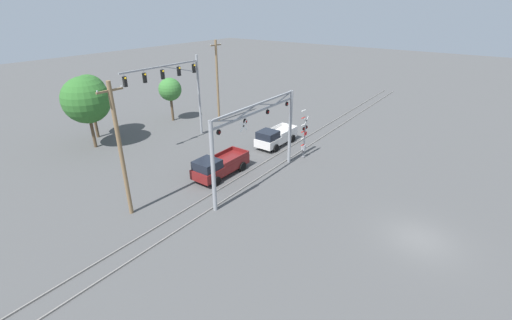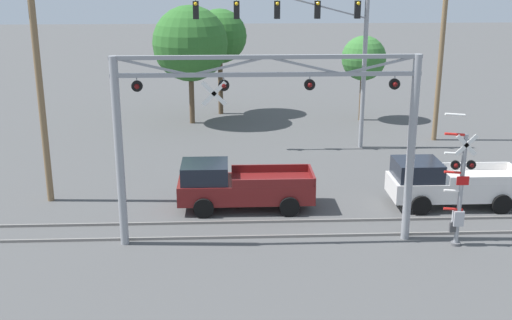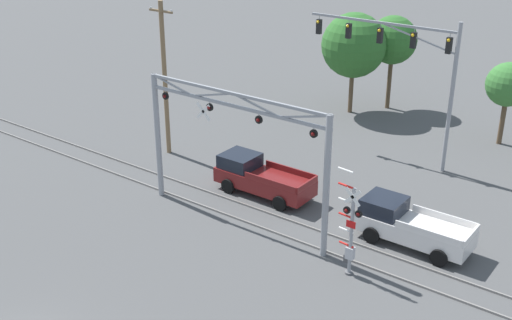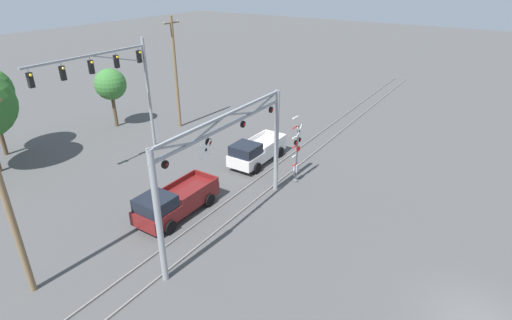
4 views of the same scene
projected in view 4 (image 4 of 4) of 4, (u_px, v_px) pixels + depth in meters
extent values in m
cube|color=gray|center=(226.00, 224.00, 23.13)|extent=(80.00, 0.08, 0.10)
cube|color=gray|center=(207.00, 216.00, 23.84)|extent=(80.00, 0.08, 0.10)
cylinder|color=gray|center=(158.00, 219.00, 17.64)|extent=(0.30, 0.30, 6.83)
cylinder|color=gray|center=(276.00, 142.00, 25.43)|extent=(0.30, 0.30, 6.83)
cube|color=gray|center=(226.00, 126.00, 20.34)|extent=(10.61, 0.14, 0.14)
cube|color=gray|center=(226.00, 115.00, 20.08)|extent=(10.61, 0.14, 0.14)
cube|color=gray|center=(173.00, 146.00, 17.29)|extent=(2.60, 0.08, 0.67)
cube|color=gray|center=(210.00, 128.00, 19.24)|extent=(2.60, 0.08, 0.67)
cube|color=gray|center=(241.00, 114.00, 21.19)|extent=(2.60, 0.08, 0.67)
cube|color=gray|center=(266.00, 101.00, 23.13)|extent=(2.60, 0.08, 0.67)
cylinder|color=black|center=(165.00, 164.00, 17.17)|extent=(0.38, 0.10, 0.38)
sphere|color=#590C0C|center=(166.00, 165.00, 17.14)|extent=(0.18, 0.18, 0.18)
cylinder|color=gray|center=(165.00, 159.00, 17.07)|extent=(0.04, 0.04, 0.10)
cylinder|color=black|center=(208.00, 142.00, 19.39)|extent=(0.38, 0.10, 0.38)
sphere|color=#590C0C|center=(210.00, 142.00, 19.35)|extent=(0.18, 0.18, 0.18)
cylinder|color=gray|center=(208.00, 137.00, 19.29)|extent=(0.04, 0.04, 0.10)
cylinder|color=black|center=(243.00, 124.00, 21.61)|extent=(0.38, 0.10, 0.38)
sphere|color=#590C0C|center=(244.00, 124.00, 21.57)|extent=(0.18, 0.18, 0.18)
cylinder|color=gray|center=(243.00, 120.00, 21.50)|extent=(0.04, 0.04, 0.10)
cylinder|color=black|center=(271.00, 110.00, 23.83)|extent=(0.38, 0.10, 0.38)
sphere|color=#590C0C|center=(272.00, 110.00, 23.79)|extent=(0.18, 0.18, 0.18)
cylinder|color=gray|center=(271.00, 106.00, 23.72)|extent=(0.04, 0.04, 0.10)
cube|color=white|center=(206.00, 150.00, 19.20)|extent=(0.88, 0.03, 0.88)
cube|color=white|center=(206.00, 150.00, 19.20)|extent=(0.88, 0.03, 0.88)
cylinder|color=black|center=(206.00, 150.00, 19.19)|extent=(0.04, 0.04, 0.02)
cylinder|color=gray|center=(297.00, 154.00, 26.97)|extent=(0.16, 0.16, 4.14)
cylinder|color=#59595B|center=(296.00, 181.00, 27.85)|extent=(0.35, 0.35, 0.10)
cube|color=white|center=(299.00, 131.00, 26.17)|extent=(0.78, 0.03, 0.78)
cube|color=white|center=(299.00, 131.00, 26.17)|extent=(0.78, 0.03, 0.78)
cylinder|color=black|center=(300.00, 131.00, 26.16)|extent=(0.04, 0.04, 0.02)
cylinder|color=black|center=(295.00, 143.00, 26.34)|extent=(0.32, 0.09, 0.32)
sphere|color=#590C0C|center=(296.00, 143.00, 26.31)|extent=(0.16, 0.16, 0.16)
cylinder|color=black|center=(299.00, 140.00, 26.76)|extent=(0.32, 0.09, 0.32)
sphere|color=#590C0C|center=(300.00, 140.00, 26.73)|extent=(0.16, 0.16, 0.16)
cube|color=gray|center=(297.00, 141.00, 26.55)|extent=(0.64, 0.06, 0.06)
cube|color=red|center=(298.00, 149.00, 26.74)|extent=(0.44, 0.02, 0.32)
cube|color=#B2B2B7|center=(296.00, 168.00, 27.42)|extent=(0.36, 0.28, 0.56)
cylinder|color=red|center=(295.00, 164.00, 27.11)|extent=(0.70, 0.09, 0.14)
cylinder|color=white|center=(295.00, 156.00, 26.77)|extent=(0.70, 0.09, 0.14)
cylinder|color=red|center=(295.00, 146.00, 26.44)|extent=(0.70, 0.09, 0.14)
cylinder|color=white|center=(295.00, 137.00, 26.10)|extent=(0.70, 0.09, 0.14)
cylinder|color=red|center=(295.00, 127.00, 25.76)|extent=(0.70, 0.09, 0.14)
cylinder|color=white|center=(295.00, 117.00, 25.42)|extent=(0.70, 0.09, 0.14)
cube|color=#3F3F42|center=(295.00, 173.00, 27.45)|extent=(0.24, 0.12, 0.36)
cylinder|color=gray|center=(149.00, 94.00, 31.63)|extent=(0.24, 0.24, 8.81)
cube|color=gray|center=(89.00, 56.00, 26.43)|extent=(9.39, 0.14, 0.14)
cube|color=gray|center=(119.00, 59.00, 28.47)|extent=(4.71, 0.08, 1.28)
cylinder|color=gray|center=(28.00, 70.00, 23.33)|extent=(0.04, 0.04, 0.30)
cube|color=black|center=(30.00, 80.00, 23.59)|extent=(0.30, 0.26, 0.90)
sphere|color=yellow|center=(31.00, 75.00, 23.37)|extent=(0.18, 0.18, 0.18)
cylinder|color=gray|center=(61.00, 64.00, 24.92)|extent=(0.04, 0.04, 0.30)
cube|color=black|center=(63.00, 73.00, 25.18)|extent=(0.30, 0.26, 0.90)
sphere|color=yellow|center=(63.00, 68.00, 24.96)|extent=(0.18, 0.18, 0.18)
cylinder|color=gray|center=(90.00, 58.00, 26.50)|extent=(0.04, 0.04, 0.30)
cube|color=black|center=(91.00, 67.00, 26.76)|extent=(0.30, 0.26, 0.90)
sphere|color=yellow|center=(92.00, 62.00, 26.54)|extent=(0.18, 0.18, 0.18)
cylinder|color=gray|center=(115.00, 53.00, 28.08)|extent=(0.04, 0.04, 0.30)
cube|color=black|center=(116.00, 61.00, 28.34)|extent=(0.30, 0.26, 0.90)
sphere|color=yellow|center=(117.00, 57.00, 28.12)|extent=(0.18, 0.18, 0.18)
cylinder|color=gray|center=(138.00, 48.00, 29.67)|extent=(0.04, 0.04, 0.30)
cube|color=black|center=(139.00, 57.00, 29.93)|extent=(0.30, 0.26, 0.90)
sphere|color=yellow|center=(140.00, 52.00, 29.70)|extent=(0.18, 0.18, 0.18)
cube|color=maroon|center=(178.00, 202.00, 23.84)|extent=(5.57, 2.01, 0.82)
cube|color=black|center=(155.00, 203.00, 22.23)|extent=(1.90, 1.85, 0.75)
cube|color=maroon|center=(201.00, 191.00, 23.91)|extent=(3.27, 0.08, 0.34)
cube|color=maroon|center=(177.00, 182.00, 24.85)|extent=(3.27, 0.08, 0.34)
cube|color=maroon|center=(206.00, 176.00, 25.65)|extent=(0.10, 1.93, 0.34)
cylinder|color=black|center=(170.00, 227.00, 22.21)|extent=(0.82, 0.24, 0.82)
cylinder|color=black|center=(145.00, 216.00, 23.21)|extent=(0.82, 0.24, 0.82)
cylinder|color=black|center=(209.00, 200.00, 24.82)|extent=(0.82, 0.24, 0.82)
cylinder|color=black|center=(185.00, 191.00, 25.82)|extent=(0.82, 0.24, 0.82)
cube|color=silver|center=(258.00, 152.00, 30.39)|extent=(5.37, 2.01, 0.82)
cube|color=black|center=(246.00, 150.00, 28.83)|extent=(1.83, 1.85, 0.75)
cube|color=silver|center=(276.00, 143.00, 30.43)|extent=(3.14, 0.08, 0.34)
cube|color=silver|center=(254.00, 138.00, 31.38)|extent=(3.14, 0.08, 0.34)
cube|color=silver|center=(275.00, 134.00, 32.13)|extent=(0.10, 1.93, 0.34)
cylinder|color=black|center=(257.00, 168.00, 28.81)|extent=(0.82, 0.24, 0.82)
cylinder|color=black|center=(234.00, 161.00, 29.81)|extent=(0.82, 0.24, 0.82)
cylinder|color=black|center=(280.00, 152.00, 31.32)|extent=(0.82, 0.24, 0.82)
cylinder|color=black|center=(258.00, 146.00, 32.32)|extent=(0.82, 0.24, 0.82)
cylinder|color=brown|center=(6.00, 202.00, 16.42)|extent=(0.28, 0.28, 9.47)
cylinder|color=brown|center=(176.00, 74.00, 35.49)|extent=(0.28, 0.28, 9.89)
cube|color=brown|center=(171.00, 23.00, 33.61)|extent=(1.80, 0.12, 0.12)
cylinder|color=silver|center=(164.00, 23.00, 32.94)|extent=(0.08, 0.08, 0.12)
cylinder|color=silver|center=(178.00, 21.00, 34.18)|extent=(0.08, 0.08, 0.12)
cylinder|color=brown|center=(0.00, 131.00, 31.02)|extent=(0.32, 0.32, 3.95)
cylinder|color=brown|center=(115.00, 111.00, 37.01)|extent=(0.32, 0.32, 3.02)
sphere|color=#387533|center=(110.00, 84.00, 35.92)|extent=(2.82, 2.82, 2.82)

